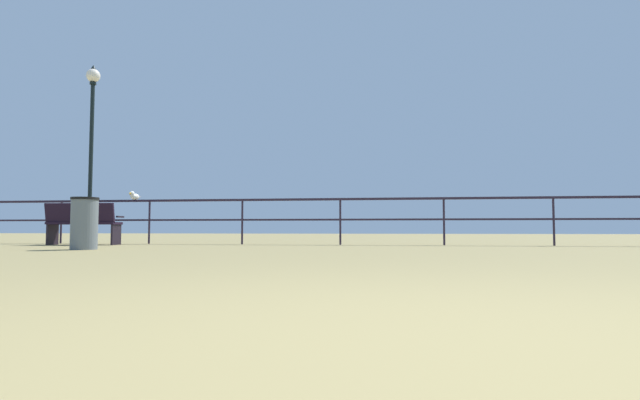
{
  "coord_description": "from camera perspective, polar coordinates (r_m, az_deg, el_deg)",
  "views": [
    {
      "loc": [
        -0.13,
        -1.42,
        0.35
      ],
      "look_at": [
        -1.45,
        8.39,
        0.93
      ],
      "focal_mm": 27.29,
      "sensor_mm": 36.0,
      "label": 1
    }
  ],
  "objects": [
    {
      "name": "seagull_on_rail",
      "position": [
        11.74,
        -20.94,
        0.45
      ],
      "size": [
        0.18,
        0.4,
        0.19
      ],
      "color": "white",
      "rests_on": "pier_railing"
    },
    {
      "name": "lamppost_left",
      "position": [
        12.91,
        -25.21,
        7.34
      ],
      "size": [
        0.32,
        0.32,
        4.27
      ],
      "color": "black",
      "rests_on": "ground_plane"
    },
    {
      "name": "bench_far_left",
      "position": [
        11.34,
        -26.09,
        -2.24
      ],
      "size": [
        1.5,
        0.66,
        0.87
      ],
      "color": "black",
      "rests_on": "ground_plane"
    },
    {
      "name": "trash_bin",
      "position": [
        8.87,
        -25.91,
        -2.47
      ],
      "size": [
        0.44,
        0.44,
        0.86
      ],
      "color": "slate",
      "rests_on": "ground_plane"
    },
    {
      "name": "ground_plane",
      "position": [
        1.47,
        13.0,
        -16.91
      ],
      "size": [
        60.0,
        60.0,
        0.0
      ],
      "primitive_type": "plane",
      "color": "olive"
    },
    {
      "name": "pier_railing",
      "position": [
        10.32,
        8.36,
        -1.13
      ],
      "size": [
        19.43,
        0.05,
        0.99
      ],
      "color": "#251B2B",
      "rests_on": "ground_plane"
    }
  ]
}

